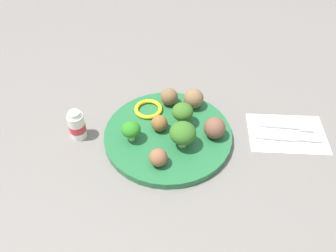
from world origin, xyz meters
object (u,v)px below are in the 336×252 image
at_px(plate, 168,135).
at_px(broccoli_floret_mid_left, 183,133).
at_px(broccoli_floret_center, 131,130).
at_px(knife, 292,138).
at_px(meatball_back_right, 215,128).
at_px(fork, 289,126).
at_px(meatball_far_rim, 169,97).
at_px(meatball_center, 160,123).
at_px(broccoli_floret_back_left, 183,112).
at_px(meatball_mid_left, 158,157).
at_px(meatball_front_left, 194,99).
at_px(napkin, 287,133).
at_px(yogurt_bottle, 77,127).
at_px(pepper_ring_mid_right, 148,109).

distance_m(plate, broccoli_floret_mid_left, 0.06).
xyz_separation_m(broccoli_floret_center, knife, (0.35, 0.02, -0.04)).
xyz_separation_m(meatball_back_right, fork, (0.18, 0.04, -0.03)).
bearing_deg(plate, meatball_far_rim, 90.96).
xyz_separation_m(meatball_center, fork, (0.29, 0.03, -0.03)).
bearing_deg(broccoli_floret_mid_left, meatball_back_right, 23.53).
distance_m(meatball_center, knife, 0.29).
relative_size(broccoli_floret_back_left, fork, 0.44).
height_order(broccoli_floret_mid_left, meatball_far_rim, broccoli_floret_mid_left).
height_order(meatball_back_right, fork, meatball_back_right).
height_order(broccoli_floret_back_left, fork, broccoli_floret_back_left).
height_order(meatball_mid_left, meatball_far_rim, meatball_far_rim).
xyz_separation_m(meatball_mid_left, meatball_front_left, (0.07, 0.18, 0.00)).
bearing_deg(plate, broccoli_floret_center, -164.53).
distance_m(meatball_mid_left, fork, 0.32).
height_order(plate, knife, plate).
distance_m(napkin, yogurt_bottle, 0.47).
bearing_deg(broccoli_floret_mid_left, meatball_mid_left, -132.74).
bearing_deg(broccoli_floret_mid_left, meatball_front_left, 78.44).
distance_m(broccoli_floret_mid_left, yogurt_bottle, 0.23).
relative_size(meatball_back_right, pepper_ring_mid_right, 0.71).
height_order(meatball_front_left, fork, meatball_front_left).
bearing_deg(broccoli_floret_back_left, fork, 1.25).
bearing_deg(broccoli_floret_mid_left, broccoli_floret_center, 172.26).
bearing_deg(meatball_mid_left, napkin, 20.66).
distance_m(napkin, knife, 0.02).
relative_size(meatball_center, yogurt_bottle, 0.52).
bearing_deg(meatball_center, broccoli_floret_mid_left, -42.53).
xyz_separation_m(broccoli_floret_back_left, meatball_front_left, (0.03, 0.06, -0.01)).
distance_m(meatball_far_rim, napkin, 0.28).
bearing_deg(napkin, plate, -175.96).
bearing_deg(broccoli_floret_back_left, yogurt_bottle, -171.62).
bearing_deg(napkin, fork, 64.48).
distance_m(plate, napkin, 0.27).
bearing_deg(meatball_front_left, napkin, -18.68).
height_order(broccoli_floret_center, fork, broccoli_floret_center).
distance_m(broccoli_floret_center, meatball_back_right, 0.18).
height_order(napkin, knife, knife).
bearing_deg(meatball_back_right, meatball_front_left, 113.85).
distance_m(plate, broccoli_floret_center, 0.09).
xyz_separation_m(plate, meatball_center, (-0.02, 0.01, 0.03)).
bearing_deg(broccoli_floret_center, fork, 9.27).
relative_size(meatball_front_left, yogurt_bottle, 0.66).
relative_size(meatball_mid_left, meatball_center, 1.02).
bearing_deg(knife, pepper_ring_mid_right, 167.61).
bearing_deg(meatball_far_rim, plate, -89.04).
xyz_separation_m(knife, yogurt_bottle, (-0.47, -0.00, 0.02)).
height_order(meatball_front_left, napkin, meatball_front_left).
bearing_deg(fork, broccoli_floret_center, -170.73).
height_order(meatball_back_right, meatball_far_rim, meatball_back_right).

